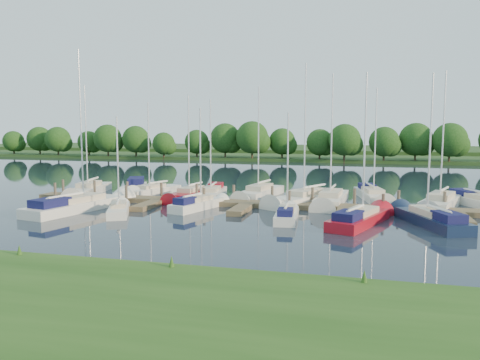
% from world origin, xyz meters
% --- Properties ---
extents(ground, '(260.00, 260.00, 0.00)m').
position_xyz_m(ground, '(0.00, 0.00, 0.00)').
color(ground, '#17222F').
rests_on(ground, ground).
extents(near_bank, '(90.00, 10.00, 0.50)m').
position_xyz_m(near_bank, '(0.00, -16.00, 0.25)').
color(near_bank, '#214814').
rests_on(near_bank, ground).
extents(dock, '(40.00, 6.00, 0.40)m').
position_xyz_m(dock, '(0.00, 7.31, 0.20)').
color(dock, brown).
rests_on(dock, ground).
extents(mooring_pilings, '(38.24, 2.84, 2.00)m').
position_xyz_m(mooring_pilings, '(0.00, 8.43, 0.60)').
color(mooring_pilings, '#473D33').
rests_on(mooring_pilings, ground).
extents(far_shore, '(180.00, 30.00, 0.60)m').
position_xyz_m(far_shore, '(0.00, 75.00, 0.30)').
color(far_shore, '#1E3F18').
rests_on(far_shore, ground).
extents(distant_hill, '(220.00, 40.00, 1.40)m').
position_xyz_m(distant_hill, '(0.00, 100.00, 0.70)').
color(distant_hill, '#324E22').
rests_on(distant_hill, ground).
extents(treeline, '(146.46, 9.47, 8.19)m').
position_xyz_m(treeline, '(-2.41, 61.76, 4.21)').
color(treeline, '#38281C').
rests_on(treeline, ground).
extents(sailboat_n_0, '(3.63, 8.82, 11.20)m').
position_xyz_m(sailboat_n_0, '(-17.36, 11.17, 0.28)').
color(sailboat_n_0, silver).
rests_on(sailboat_n_0, ground).
extents(motorboat, '(3.78, 6.43, 1.79)m').
position_xyz_m(motorboat, '(-13.64, 14.03, 0.36)').
color(motorboat, silver).
rests_on(motorboat, ground).
extents(sailboat_n_2, '(3.74, 7.36, 9.41)m').
position_xyz_m(sailboat_n_2, '(-11.15, 12.43, 0.27)').
color(sailboat_n_2, silver).
rests_on(sailboat_n_2, ground).
extents(sailboat_n_3, '(2.60, 7.81, 9.99)m').
position_xyz_m(sailboat_n_3, '(-6.25, 10.55, 0.28)').
color(sailboat_n_3, '#A10E1B').
rests_on(sailboat_n_3, ground).
extents(sailboat_n_4, '(2.47, 7.53, 9.58)m').
position_xyz_m(sailboat_n_4, '(-4.63, 11.92, 0.32)').
color(sailboat_n_4, silver).
rests_on(sailboat_n_4, ground).
extents(sailboat_n_5, '(3.35, 8.53, 10.91)m').
position_xyz_m(sailboat_n_5, '(-0.23, 13.10, 0.29)').
color(sailboat_n_5, silver).
rests_on(sailboat_n_5, ground).
extents(sailboat_n_6, '(6.03, 9.54, 12.52)m').
position_xyz_m(sailboat_n_6, '(4.44, 10.75, 0.28)').
color(sailboat_n_6, silver).
rests_on(sailboat_n_6, ground).
extents(sailboat_n_7, '(2.71, 9.14, 11.60)m').
position_xyz_m(sailboat_n_7, '(6.61, 10.81, 0.28)').
color(sailboat_n_7, silver).
rests_on(sailboat_n_7, ground).
extents(sailboat_n_8, '(3.44, 8.43, 10.56)m').
position_xyz_m(sailboat_n_8, '(10.20, 14.90, 0.31)').
color(sailboat_n_8, silver).
rests_on(sailboat_n_8, ground).
extents(sailboat_n_9, '(4.60, 9.00, 11.61)m').
position_xyz_m(sailboat_n_9, '(15.55, 11.13, 0.29)').
color(sailboat_n_9, silver).
rests_on(sailboat_n_9, ground).
extents(sailboat_s_0, '(4.24, 10.57, 13.20)m').
position_xyz_m(sailboat_s_0, '(-12.73, 2.54, 0.33)').
color(sailboat_s_0, silver).
rests_on(sailboat_s_0, ground).
extents(sailboat_s_1, '(3.52, 5.83, 7.77)m').
position_xyz_m(sailboat_s_1, '(-8.85, 1.88, 0.27)').
color(sailboat_s_1, silver).
rests_on(sailboat_s_1, ground).
extents(sailboat_s_2, '(3.10, 6.59, 8.59)m').
position_xyz_m(sailboat_s_2, '(-3.68, 5.41, 0.33)').
color(sailboat_s_2, silver).
rests_on(sailboat_s_2, ground).
extents(sailboat_s_3, '(1.93, 6.22, 8.01)m').
position_xyz_m(sailboat_s_3, '(4.01, 2.90, 0.31)').
color(sailboat_s_3, silver).
rests_on(sailboat_s_3, ground).
extents(sailboat_s_4, '(4.30, 8.38, 10.71)m').
position_xyz_m(sailboat_s_4, '(9.16, 2.60, 0.32)').
color(sailboat_s_4, '#A10E1B').
rests_on(sailboat_s_4, ground).
extents(sailboat_s_5, '(4.38, 8.25, 10.65)m').
position_xyz_m(sailboat_s_5, '(13.75, 3.46, 0.33)').
color(sailboat_s_5, '#101D38').
rests_on(sailboat_s_5, ground).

